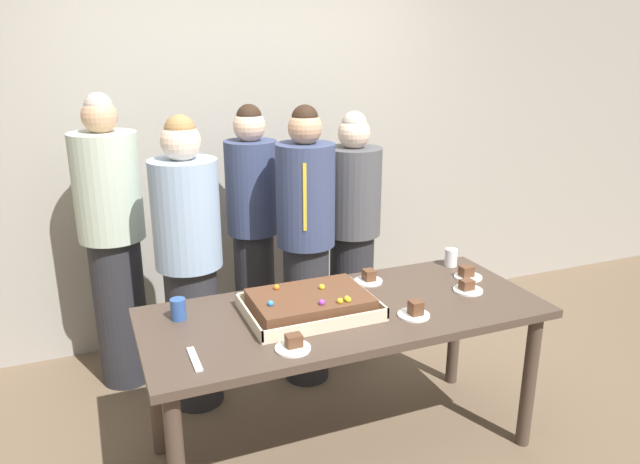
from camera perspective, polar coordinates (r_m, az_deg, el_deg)
ground_plane at (r=3.27m, az=2.23°, el=-19.84°), size 12.00×12.00×0.00m
interior_back_panel at (r=4.13m, az=-6.89°, el=10.74°), size 8.00×0.12×3.00m
party_table at (r=2.90m, az=2.40°, el=-9.06°), size 1.91×0.81×0.78m
sheet_cake at (r=2.80m, az=-0.97°, el=-6.92°), size 0.60×0.44×0.12m
plated_slice_near_left at (r=2.51m, az=-2.57°, el=-10.73°), size 0.15×0.15×0.06m
plated_slice_near_right at (r=3.31m, az=13.91°, el=-3.93°), size 0.15×0.15×0.06m
plated_slice_far_left at (r=2.82m, az=9.04°, el=-7.52°), size 0.15×0.15×0.08m
plated_slice_far_right at (r=3.17m, az=4.68°, el=-4.42°), size 0.15×0.15×0.07m
plated_slice_center_front at (r=3.14m, az=13.92°, el=-5.20°), size 0.15×0.15×0.06m
drink_cup_nearest at (r=2.82m, az=-13.41°, el=-7.19°), size 0.07×0.07×0.10m
drink_cup_middle at (r=3.46m, az=12.42°, el=-2.39°), size 0.07×0.07×0.10m
cake_server_utensil at (r=2.48m, az=-11.91°, el=-11.81°), size 0.03×0.20×0.01m
person_serving_front at (r=3.86m, az=3.11°, el=-0.01°), size 0.36×0.36×1.59m
person_green_shirt_behind at (r=3.30m, az=-12.39°, el=-2.97°), size 0.36×0.36×1.65m
person_striped_tie_right at (r=3.76m, az=-6.42°, el=0.06°), size 0.32×0.32×1.65m
person_left_edge_reaching at (r=3.64m, az=-19.16°, el=-0.90°), size 0.37×0.37×1.74m
person_back_corner at (r=3.47m, az=-1.36°, el=-1.25°), size 0.34×0.34×1.67m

